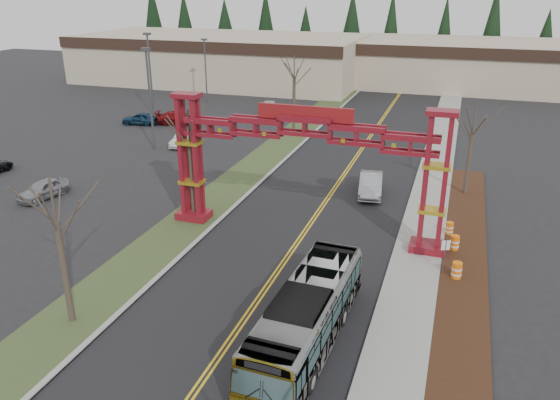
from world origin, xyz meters
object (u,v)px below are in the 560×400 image
at_px(light_pole_far, 205,66).
at_px(light_pole_mid, 150,69).
at_px(parked_car_near_a, 43,189).
at_px(barrel_north, 449,229).
at_px(bare_tree_median_far, 294,77).
at_px(bare_tree_right_far, 473,131).
at_px(transit_bus, 307,316).
at_px(parked_car_mid_b, 140,118).
at_px(retail_building_west, 221,58).
at_px(retail_building_east, 473,64).
at_px(parked_car_mid_a, 179,118).
at_px(barrel_south, 457,271).
at_px(light_pole_near, 149,92).
at_px(parked_car_near_b, 183,140).
at_px(parked_car_far_a, 269,106).
at_px(bare_tree_median_near, 56,222).
at_px(gateway_arch, 305,147).
at_px(street_sign, 445,250).
at_px(silver_sedan, 371,184).
at_px(bare_tree_median_mid, 190,141).
at_px(barrel_mid, 455,243).

bearing_deg(light_pole_far, light_pole_mid, -105.33).
relative_size(parked_car_near_a, barrel_north, 4.44).
xyz_separation_m(bare_tree_median_far, bare_tree_right_far, (18.00, -12.59, -1.17)).
height_order(transit_bus, parked_car_mid_b, transit_bus).
height_order(bare_tree_median_far, light_pole_far, light_pole_far).
xyz_separation_m(retail_building_west, bare_tree_right_far, (40.00, -42.80, 1.36)).
bearing_deg(light_pole_far, retail_building_east, 35.98).
xyz_separation_m(retail_building_east, bare_tree_median_far, (-18.00, -38.20, 2.79)).
xyz_separation_m(parked_car_mid_a, barrel_south, (32.14, -27.43, -0.23)).
distance_m(bare_tree_median_far, barrel_south, 32.58).
xyz_separation_m(retail_building_east, light_pole_near, (-29.80, -47.40, 2.19)).
bearing_deg(retail_building_west, bare_tree_median_far, -53.93).
bearing_deg(parked_car_mid_b, parked_car_near_b, 46.68).
bearing_deg(parked_car_near_a, parked_car_far_a, 89.48).
distance_m(parked_car_near_a, barrel_south, 30.78).
xyz_separation_m(retail_building_west, light_pole_far, (5.38, -17.14, 1.20)).
relative_size(parked_car_near_a, bare_tree_median_near, 0.56).
xyz_separation_m(gateway_arch, parked_car_near_a, (-20.86, 0.00, -5.27)).
bearing_deg(retail_building_east, retail_building_west, -168.69).
bearing_deg(transit_bus, parked_car_near_a, 157.61).
relative_size(street_sign, barrel_south, 2.01).
bearing_deg(street_sign, gateway_arch, 164.12).
bearing_deg(bare_tree_median_near, bare_tree_median_far, 90.00).
height_order(silver_sedan, bare_tree_median_mid, bare_tree_median_mid).
height_order(parked_car_near_b, barrel_mid, parked_car_near_b).
height_order(retail_building_west, barrel_south, retail_building_west).
bearing_deg(barrel_mid, bare_tree_median_mid, -177.84).
distance_m(parked_car_far_a, barrel_mid, 41.53).
bearing_deg(silver_sedan, street_sign, -69.90).
relative_size(bare_tree_median_mid, street_sign, 3.63).
xyz_separation_m(parked_car_near_a, barrel_south, (30.64, -2.93, -0.18)).
height_order(retail_building_west, retail_building_east, retail_building_west).
relative_size(retail_building_east, barrel_mid, 36.63).
xyz_separation_m(light_pole_near, light_pole_mid, (-7.48, 12.56, 0.10)).
height_order(bare_tree_median_mid, bare_tree_right_far, bare_tree_median_mid).
height_order(silver_sedan, barrel_mid, silver_sedan).
height_order(silver_sedan, parked_car_near_b, silver_sedan).
xyz_separation_m(silver_sedan, bare_tree_median_far, (-10.93, 14.95, 5.48)).
xyz_separation_m(parked_car_mid_a, parked_car_far_a, (7.74, 9.97, -0.14)).
xyz_separation_m(light_pole_near, street_sign, (28.84, -17.12, -4.15)).
xyz_separation_m(light_pole_near, barrel_mid, (29.35, -13.86, -5.18)).
relative_size(retail_building_east, bare_tree_median_mid, 4.87).
bearing_deg(barrel_south, street_sign, 154.27).
bearing_deg(parked_car_far_a, light_pole_mid, -160.80).
bearing_deg(barrel_north, bare_tree_median_far, 129.45).
distance_m(parked_car_mid_b, bare_tree_median_near, 40.77).
bearing_deg(bare_tree_median_far, parked_car_near_a, -118.43).
relative_size(transit_bus, street_sign, 5.07).
height_order(retail_building_east, barrel_north, retail_building_east).
bearing_deg(parked_car_near_a, bare_tree_median_far, 71.32).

